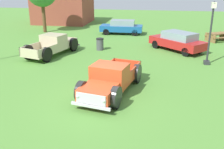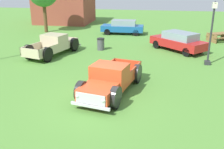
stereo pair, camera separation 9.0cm
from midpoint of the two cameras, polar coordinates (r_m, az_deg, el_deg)
The scene contains 9 objects.
ground_plane at distance 12.24m, azimuth -2.60°, elevation -5.31°, with size 80.00×80.00×0.00m, color #548C38.
pickup_truck_foreground at distance 12.42m, azimuth -0.80°, elevation -1.33°, with size 2.71×5.13×1.49m.
pickup_truck_behind_left at distance 20.03m, azimuth -12.64°, elevation 6.41°, with size 3.01×5.19×1.50m.
sedan_distant_a at distance 27.25m, azimuth 2.05°, elevation 10.42°, with size 4.30×1.80×1.43m.
sedan_distant_b at distance 21.12m, azimuth 14.11°, elevation 7.17°, with size 4.49×4.41×1.49m.
lamp_post_near at distance 17.82m, azimuth 20.64°, elevation 8.65°, with size 0.36×0.36×4.06m.
picnic_table at distance 25.72m, azimuth 22.10°, elevation 7.84°, with size 2.28×2.15×0.78m.
trash_can at distance 20.79m, azimuth -2.78°, elevation 6.69°, with size 0.59×0.59×0.95m.
brick_pavilion at distance 35.60m, azimuth -10.67°, elevation 14.40°, with size 6.76×5.94×4.07m.
Camera 1 is at (2.39, -10.82, 5.19)m, focal length 41.69 mm.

